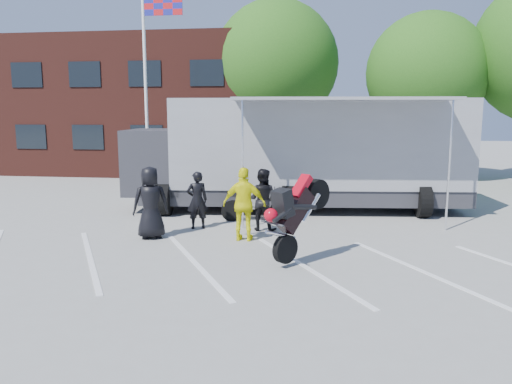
% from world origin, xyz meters
% --- Properties ---
extents(ground, '(100.00, 100.00, 0.00)m').
position_xyz_m(ground, '(0.00, 0.00, 0.00)').
color(ground, gray).
rests_on(ground, ground).
extents(parking_bay_lines, '(18.09, 13.33, 0.01)m').
position_xyz_m(parking_bay_lines, '(0.00, 1.00, 0.01)').
color(parking_bay_lines, white).
rests_on(parking_bay_lines, ground).
extents(office_building, '(18.00, 8.00, 7.00)m').
position_xyz_m(office_building, '(-10.00, 18.00, 3.50)').
color(office_building, '#4F2019').
rests_on(office_building, ground).
extents(flagpole, '(1.61, 0.12, 8.00)m').
position_xyz_m(flagpole, '(-6.24, 10.00, 5.05)').
color(flagpole, white).
rests_on(flagpole, ground).
extents(tree_left, '(6.12, 6.12, 8.64)m').
position_xyz_m(tree_left, '(-2.00, 16.00, 5.57)').
color(tree_left, '#382314').
rests_on(tree_left, ground).
extents(tree_mid, '(5.44, 5.44, 7.68)m').
position_xyz_m(tree_mid, '(5.00, 15.00, 4.94)').
color(tree_mid, '#382314').
rests_on(tree_mid, ground).
extents(transporter_truck, '(11.90, 6.59, 3.63)m').
position_xyz_m(transporter_truck, '(-0.19, 7.27, 0.00)').
color(transporter_truck, gray).
rests_on(transporter_truck, ground).
extents(parked_motorcycle, '(2.17, 0.93, 1.10)m').
position_xyz_m(parked_motorcycle, '(-1.48, 5.30, 0.00)').
color(parked_motorcycle, '#B2B2B7').
rests_on(parked_motorcycle, ground).
extents(stunt_bike_rider, '(1.74, 1.85, 2.04)m').
position_xyz_m(stunt_bike_rider, '(0.21, 1.49, 0.00)').
color(stunt_bike_rider, black).
rests_on(stunt_bike_rider, ground).
extents(spectator_leather_a, '(1.07, 0.91, 1.86)m').
position_xyz_m(spectator_leather_a, '(-3.86, 2.93, 0.93)').
color(spectator_leather_a, black).
rests_on(spectator_leather_a, ground).
extents(spectator_leather_b, '(0.69, 0.59, 1.61)m').
position_xyz_m(spectator_leather_b, '(-2.96, 4.16, 0.80)').
color(spectator_leather_b, black).
rests_on(spectator_leather_b, ground).
extents(spectator_leather_c, '(0.94, 0.79, 1.70)m').
position_xyz_m(spectator_leather_c, '(-1.15, 4.20, 0.85)').
color(spectator_leather_c, black).
rests_on(spectator_leather_c, ground).
extents(spectator_hivis, '(1.10, 0.48, 1.86)m').
position_xyz_m(spectator_hivis, '(-1.45, 3.03, 0.93)').
color(spectator_hivis, '#F4F10C').
rests_on(spectator_hivis, ground).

